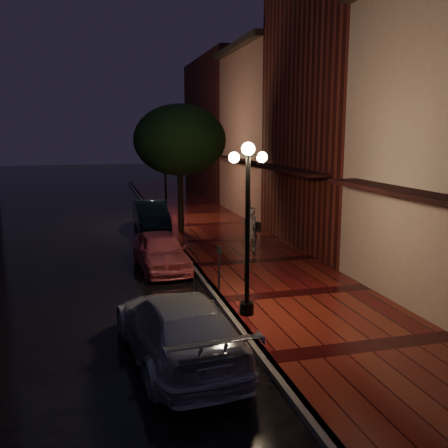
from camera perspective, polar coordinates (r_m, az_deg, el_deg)
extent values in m
plane|color=black|center=(17.44, -3.42, -5.17)|extent=(120.00, 120.00, 0.00)
cube|color=#460C0D|center=(17.98, 3.64, -4.45)|extent=(4.50, 60.00, 0.15)
cube|color=#595451|center=(17.42, -3.43, -4.93)|extent=(0.25, 60.00, 0.15)
cube|color=#511914|center=(21.16, 14.62, 12.31)|extent=(5.00, 8.00, 11.00)
cube|color=#8C5951|center=(28.40, 6.52, 10.00)|extent=(5.00, 8.00, 9.00)
cube|color=#511914|center=(37.90, 0.95, 10.92)|extent=(5.00, 12.00, 10.00)
cylinder|color=black|center=(12.30, 2.69, -1.49)|extent=(0.12, 0.12, 4.00)
cylinder|color=black|center=(12.81, 2.62, -9.61)|extent=(0.36, 0.36, 0.30)
cube|color=black|center=(12.05, 2.78, 7.86)|extent=(0.70, 0.08, 0.08)
sphere|color=#FFD999|center=(12.04, 2.78, 8.57)|extent=(0.32, 0.32, 0.32)
sphere|color=#FFD999|center=(11.95, 1.16, 7.61)|extent=(0.26, 0.26, 0.26)
sphere|color=#FFD999|center=(12.16, 4.36, 7.63)|extent=(0.26, 0.26, 0.26)
cylinder|color=black|center=(25.86, -6.68, 4.74)|extent=(0.12, 0.12, 4.00)
cylinder|color=black|center=(26.11, -6.60, 0.70)|extent=(0.36, 0.36, 0.30)
cube|color=black|center=(25.74, -6.78, 9.18)|extent=(0.70, 0.08, 0.08)
sphere|color=#FFD999|center=(25.74, -6.78, 9.51)|extent=(0.32, 0.32, 0.32)
sphere|color=#FFD999|center=(25.69, -7.56, 9.04)|extent=(0.26, 0.26, 0.26)
sphere|color=#FFD999|center=(25.79, -6.00, 9.08)|extent=(0.26, 0.26, 0.26)
cylinder|color=black|center=(23.00, -4.97, 3.06)|extent=(0.28, 0.28, 3.20)
ellipsoid|color=black|center=(22.81, -5.08, 9.55)|extent=(4.16, 4.16, 3.20)
sphere|color=black|center=(23.55, -3.61, 8.14)|extent=(1.80, 1.80, 1.80)
sphere|color=black|center=(22.04, -6.30, 8.20)|extent=(1.80, 1.80, 1.80)
imported|color=#C8525D|center=(17.32, -7.24, -3.07)|extent=(1.84, 4.01, 1.33)
imported|color=black|center=(24.58, -8.34, 0.99)|extent=(1.51, 4.25, 1.40)
imported|color=#B1B2B9|center=(10.59, -5.31, -11.69)|extent=(2.48, 5.07, 1.42)
imported|color=silver|center=(18.96, 2.99, -0.69)|extent=(0.71, 0.53, 1.76)
imported|color=silver|center=(18.78, 3.02, 2.66)|extent=(1.03, 1.05, 0.94)
cylinder|color=black|center=(18.89, 3.00, 0.53)|extent=(0.02, 0.02, 1.41)
cube|color=black|center=(18.98, 3.89, -0.33)|extent=(0.14, 0.33, 0.35)
cylinder|color=black|center=(14.52, -0.55, -5.50)|extent=(0.06, 0.06, 1.11)
cube|color=black|center=(14.35, -0.56, -2.99)|extent=(0.15, 0.13, 0.22)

